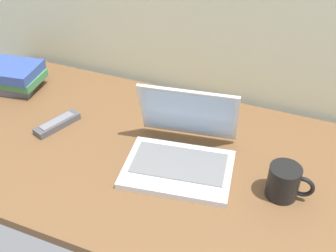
{
  "coord_description": "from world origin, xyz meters",
  "views": [
    {
      "loc": [
        0.4,
        -0.86,
        0.84
      ],
      "look_at": [
        0.05,
        0.0,
        0.15
      ],
      "focal_mm": 43.21,
      "sensor_mm": 36.0,
      "label": 1
    }
  ],
  "objects_px": {
    "coffee_mug": "(285,182)",
    "book_stack": "(14,76)",
    "laptop": "(182,149)",
    "remote_control_near": "(57,124)"
  },
  "relations": [
    {
      "from": "laptop",
      "to": "remote_control_near",
      "type": "bearing_deg",
      "value": 179.41
    },
    {
      "from": "coffee_mug",
      "to": "remote_control_near",
      "type": "bearing_deg",
      "value": 177.57
    },
    {
      "from": "remote_control_near",
      "to": "book_stack",
      "type": "relative_size",
      "value": 0.77
    },
    {
      "from": "coffee_mug",
      "to": "book_stack",
      "type": "height_order",
      "value": "same"
    },
    {
      "from": "remote_control_near",
      "to": "book_stack",
      "type": "distance_m",
      "value": 0.33
    },
    {
      "from": "laptop",
      "to": "coffee_mug",
      "type": "xyz_separation_m",
      "value": [
        0.3,
        -0.03,
        0.0
      ]
    },
    {
      "from": "laptop",
      "to": "book_stack",
      "type": "height_order",
      "value": "laptop"
    },
    {
      "from": "coffee_mug",
      "to": "remote_control_near",
      "type": "height_order",
      "value": "coffee_mug"
    },
    {
      "from": "coffee_mug",
      "to": "book_stack",
      "type": "bearing_deg",
      "value": 170.12
    },
    {
      "from": "coffee_mug",
      "to": "remote_control_near",
      "type": "distance_m",
      "value": 0.75
    }
  ]
}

